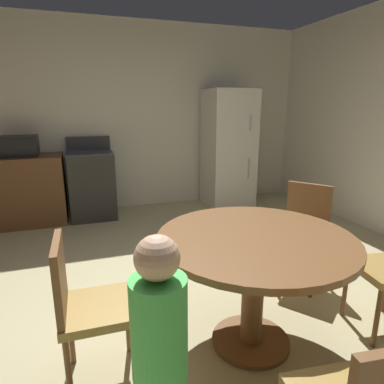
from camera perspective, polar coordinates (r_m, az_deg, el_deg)
ground_plane at (r=2.65m, az=-0.80°, el=-20.80°), size 14.00×14.00×0.00m
wall_back at (r=5.17m, az=-11.58°, el=12.30°), size 5.83×0.12×2.70m
oven_range at (r=4.85m, az=-16.67°, el=1.28°), size 0.60×0.60×1.10m
refrigerator at (r=5.19m, az=6.20°, el=7.30°), size 0.68×0.68×1.76m
microwave at (r=4.80m, az=-27.36°, el=6.98°), size 0.44×0.32×0.26m
dining_table at (r=2.16m, az=10.60°, el=-11.19°), size 1.22×1.22×0.76m
chair_northeast at (r=3.09m, az=18.37°, el=-5.71°), size 0.56×0.56×0.87m
chair_west at (r=1.99m, az=-17.74°, el=-17.48°), size 0.41×0.41×0.87m
person_child at (r=1.46m, az=-5.49°, el=-26.29°), size 0.31×0.31×1.09m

